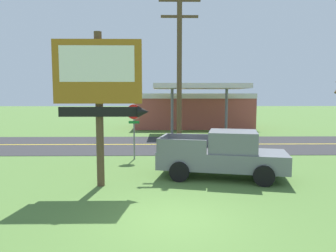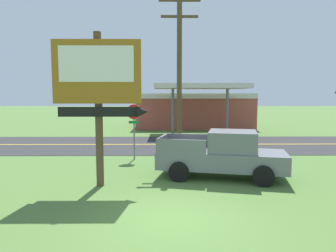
% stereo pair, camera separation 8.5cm
% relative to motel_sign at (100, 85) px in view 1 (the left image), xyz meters
% --- Properties ---
extents(ground_plane, '(180.00, 180.00, 0.00)m').
position_rel_motel_sign_xyz_m(ground_plane, '(2.56, -3.10, -3.80)').
color(ground_plane, '#4C7033').
extents(road_asphalt, '(140.00, 8.00, 0.02)m').
position_rel_motel_sign_xyz_m(road_asphalt, '(2.56, 9.90, -3.79)').
color(road_asphalt, '#2B2B2D').
rests_on(road_asphalt, ground).
extents(road_centre_line, '(126.00, 0.20, 0.01)m').
position_rel_motel_sign_xyz_m(road_centre_line, '(2.56, 9.90, -3.78)').
color(road_centre_line, gold).
rests_on(road_centre_line, road_asphalt).
extents(motel_sign, '(3.44, 0.54, 5.71)m').
position_rel_motel_sign_xyz_m(motel_sign, '(0.00, 0.00, 0.00)').
color(motel_sign, brown).
rests_on(motel_sign, ground).
extents(stop_sign, '(0.80, 0.08, 2.95)m').
position_rel_motel_sign_xyz_m(stop_sign, '(0.76, 4.96, -1.78)').
color(stop_sign, slate).
rests_on(stop_sign, ground).
extents(utility_pole, '(2.12, 0.26, 8.71)m').
position_rel_motel_sign_xyz_m(utility_pole, '(3.14, 4.82, 0.88)').
color(utility_pole, brown).
rests_on(utility_pole, ground).
extents(gas_station, '(12.00, 11.50, 4.40)m').
position_rel_motel_sign_xyz_m(gas_station, '(5.50, 21.50, -1.86)').
color(gas_station, '#A84C42').
rests_on(gas_station, ground).
extents(pickup_grey_parked_on_lawn, '(5.50, 3.06, 1.96)m').
position_rel_motel_sign_xyz_m(pickup_grey_parked_on_lawn, '(4.79, 1.26, -2.84)').
color(pickup_grey_parked_on_lawn, slate).
rests_on(pickup_grey_parked_on_lawn, ground).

